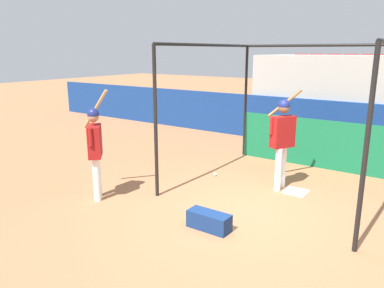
{
  "coord_description": "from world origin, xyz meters",
  "views": [
    {
      "loc": [
        2.66,
        -5.4,
        2.75
      ],
      "look_at": [
        -1.34,
        0.31,
        1.01
      ],
      "focal_mm": 35.0,
      "sensor_mm": 36.0,
      "label": 1
    }
  ],
  "objects_px": {
    "player_batter": "(282,135)",
    "equipment_bag": "(209,221)",
    "baseball": "(215,174)",
    "player_waiting": "(95,145)"
  },
  "relations": [
    {
      "from": "player_batter",
      "to": "equipment_bag",
      "type": "relative_size",
      "value": 2.84
    },
    {
      "from": "equipment_bag",
      "to": "baseball",
      "type": "relative_size",
      "value": 9.46
    },
    {
      "from": "player_waiting",
      "to": "equipment_bag",
      "type": "bearing_deg",
      "value": -130.41
    },
    {
      "from": "equipment_bag",
      "to": "baseball",
      "type": "height_order",
      "value": "equipment_bag"
    },
    {
      "from": "player_batter",
      "to": "player_waiting",
      "type": "distance_m",
      "value": 3.64
    },
    {
      "from": "player_waiting",
      "to": "baseball",
      "type": "relative_size",
      "value": 27.76
    },
    {
      "from": "player_batter",
      "to": "player_waiting",
      "type": "xyz_separation_m",
      "value": [
        -2.64,
        -2.5,
        -0.07
      ]
    },
    {
      "from": "player_batter",
      "to": "baseball",
      "type": "height_order",
      "value": "player_batter"
    },
    {
      "from": "player_waiting",
      "to": "baseball",
      "type": "distance_m",
      "value": 2.86
    },
    {
      "from": "player_waiting",
      "to": "baseball",
      "type": "height_order",
      "value": "player_waiting"
    }
  ]
}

